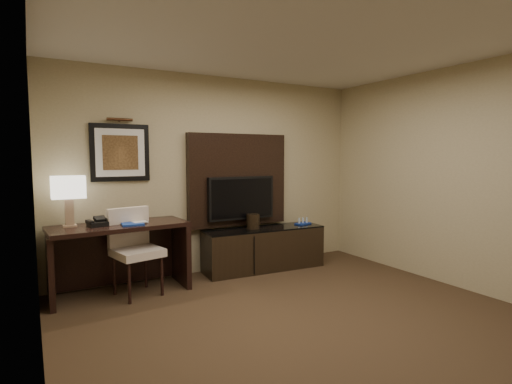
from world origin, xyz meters
TOP-DOWN VIEW (x-y plane):
  - floor at (0.00, 0.00)m, footprint 4.50×5.00m
  - ceiling at (0.00, 0.00)m, footprint 4.50×5.00m
  - wall_back at (0.00, 2.50)m, footprint 4.50×0.01m
  - wall_left at (-2.25, 0.00)m, footprint 0.01×5.00m
  - wall_right at (2.25, 0.00)m, footprint 0.01×5.00m
  - desk at (-1.40, 2.15)m, footprint 1.57×0.76m
  - credenza at (0.57, 2.17)m, footprint 1.75×0.59m
  - tv_wall_panel at (0.30, 2.44)m, footprint 1.50×0.12m
  - tv at (0.30, 2.34)m, footprint 1.00×0.08m
  - artwork at (-1.30, 2.48)m, footprint 0.70×0.04m
  - picture_light at (-1.30, 2.44)m, footprint 0.04×0.04m
  - desk_chair at (-1.24, 1.97)m, footprint 0.61×0.66m
  - table_lamp at (-1.91, 2.26)m, footprint 0.40×0.26m
  - desk_phone at (-1.63, 2.14)m, footprint 0.23×0.21m
  - blue_folder at (-1.27, 2.08)m, footprint 0.27×0.34m
  - book at (-1.27, 2.13)m, footprint 0.17×0.05m
  - ice_bucket at (0.41, 2.20)m, footprint 0.19×0.19m
  - minibar_tray at (1.24, 2.15)m, footprint 0.26×0.19m

SIDE VIEW (x-z plane):
  - floor at x=0.00m, z-range -0.01..0.00m
  - credenza at x=0.57m, z-range 0.00..0.59m
  - desk at x=-1.40m, z-range 0.00..0.82m
  - desk_chair at x=-1.24m, z-range 0.00..1.03m
  - minibar_tray at x=1.24m, z-range 0.59..0.68m
  - ice_bucket at x=0.41m, z-range 0.59..0.80m
  - blue_folder at x=-1.27m, z-range 0.82..0.84m
  - desk_phone at x=-1.63m, z-range 0.82..0.92m
  - book at x=-1.27m, z-range 0.82..1.05m
  - tv at x=0.30m, z-range 0.72..1.32m
  - table_lamp at x=-1.91m, z-range 0.82..1.44m
  - tv_wall_panel at x=0.30m, z-range 0.62..1.92m
  - wall_back at x=0.00m, z-range 0.00..2.70m
  - wall_left at x=-2.25m, z-range 0.00..2.70m
  - wall_right at x=2.25m, z-range 0.00..2.70m
  - artwork at x=-1.30m, z-range 1.30..2.00m
  - picture_light at x=-1.30m, z-range 1.90..2.20m
  - ceiling at x=0.00m, z-range 2.70..2.71m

